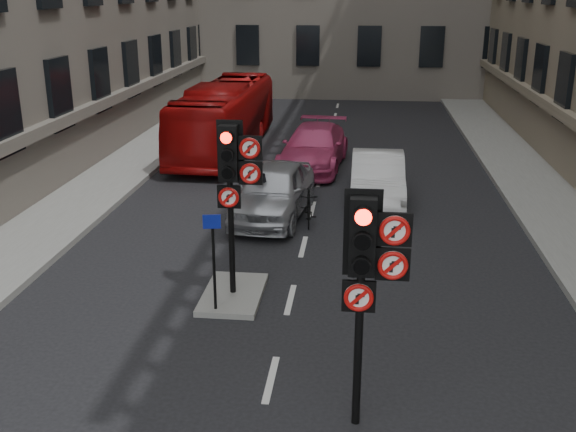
% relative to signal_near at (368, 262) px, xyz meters
% --- Properties ---
extents(pavement_left, '(3.00, 50.00, 0.16)m').
position_rel_signal_near_xyz_m(pavement_left, '(-8.69, 11.01, -2.50)').
color(pavement_left, gray).
rests_on(pavement_left, ground).
extents(pavement_right, '(3.00, 50.00, 0.16)m').
position_rel_signal_near_xyz_m(pavement_right, '(5.71, 11.01, -2.50)').
color(pavement_right, gray).
rests_on(pavement_right, ground).
extents(centre_island, '(1.20, 2.00, 0.12)m').
position_rel_signal_near_xyz_m(centre_island, '(-2.69, 4.01, -2.52)').
color(centre_island, gray).
rests_on(centre_island, ground).
extents(signal_near, '(0.91, 0.40, 3.58)m').
position_rel_signal_near_xyz_m(signal_near, '(0.00, 0.00, 0.00)').
color(signal_near, black).
rests_on(signal_near, ground).
extents(signal_far, '(0.91, 0.40, 3.58)m').
position_rel_signal_near_xyz_m(signal_far, '(-2.60, 4.00, 0.12)').
color(signal_far, black).
rests_on(signal_far, centre_island).
extents(car_silver, '(2.24, 4.61, 1.52)m').
position_rel_signal_near_xyz_m(car_silver, '(-2.51, 9.23, -1.82)').
color(car_silver, '#ADAFB5').
rests_on(car_silver, ground).
extents(car_white, '(1.54, 4.41, 1.45)m').
position_rel_signal_near_xyz_m(car_white, '(0.37, 10.93, -1.86)').
color(car_white, silver).
rests_on(car_white, ground).
extents(car_pink, '(2.47, 5.22, 1.47)m').
position_rel_signal_near_xyz_m(car_pink, '(-1.80, 14.77, -1.85)').
color(car_pink, '#C63A6E').
rests_on(car_pink, ground).
extents(bus_red, '(2.50, 9.57, 2.65)m').
position_rel_signal_near_xyz_m(bus_red, '(-5.44, 16.97, -1.26)').
color(bus_red, '#940A0B').
rests_on(bus_red, ground).
extents(motorcycle, '(0.57, 1.58, 0.93)m').
position_rel_signal_near_xyz_m(motorcycle, '(-1.50, 8.75, -2.12)').
color(motorcycle, black).
rests_on(motorcycle, ground).
extents(motorcyclist, '(0.72, 0.55, 1.77)m').
position_rel_signal_near_xyz_m(motorcyclist, '(-2.87, 8.68, -1.70)').
color(motorcyclist, black).
rests_on(motorcyclist, ground).
extents(info_sign, '(0.34, 0.13, 1.96)m').
position_rel_signal_near_xyz_m(info_sign, '(-2.88, 3.19, -1.19)').
color(info_sign, black).
rests_on(info_sign, centre_island).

